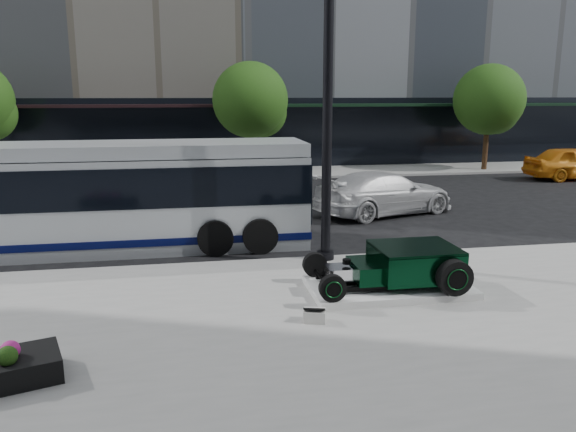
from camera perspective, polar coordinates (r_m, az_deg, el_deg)
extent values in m
plane|color=black|center=(16.33, -2.03, -2.71)|extent=(120.00, 120.00, 0.00)
cube|color=gray|center=(29.99, -5.86, 4.27)|extent=(70.00, 4.00, 0.12)
cube|color=black|center=(32.83, -24.08, 7.37)|extent=(22.00, 0.50, 4.00)
cube|color=black|center=(35.33, 15.52, 8.27)|extent=(24.00, 0.50, 4.00)
cube|color=black|center=(32.17, -24.58, 10.11)|extent=(22.00, 1.60, 0.15)
cube|color=black|center=(34.73, 16.10, 10.82)|extent=(24.00, 1.60, 0.15)
cylinder|color=black|center=(28.93, -3.77, 6.73)|extent=(0.28, 0.28, 2.60)
sphere|color=#143B10|center=(28.79, -3.84, 11.68)|extent=(3.80, 3.80, 3.80)
sphere|color=#143B10|center=(29.18, -2.70, 10.53)|extent=(2.60, 2.60, 2.60)
cylinder|color=black|center=(33.01, 19.43, 6.75)|extent=(0.28, 0.28, 2.60)
sphere|color=#143B10|center=(32.89, 19.75, 11.08)|extent=(3.80, 3.80, 3.80)
sphere|color=#143B10|center=(33.46, 20.32, 10.02)|extent=(2.60, 2.60, 2.60)
cube|color=silver|center=(12.24, 10.22, -7.14)|extent=(3.40, 1.80, 0.15)
cube|color=black|center=(11.79, 11.02, -7.04)|extent=(3.00, 0.08, 0.10)
cube|color=black|center=(12.59, 9.54, -5.73)|extent=(3.00, 0.08, 0.10)
cube|color=black|center=(12.28, 12.73, -4.61)|extent=(1.70, 1.45, 0.62)
cube|color=black|center=(12.19, 12.81, -3.13)|extent=(1.70, 1.45, 0.06)
cube|color=black|center=(11.94, 7.81, -5.51)|extent=(0.55, 1.05, 0.38)
cube|color=silver|center=(11.80, 5.25, -5.91)|extent=(0.55, 0.55, 0.34)
cylinder|color=black|center=(11.76, 5.98, -4.62)|extent=(0.18, 0.18, 0.10)
cylinder|color=black|center=(11.75, 3.58, -6.58)|extent=(0.06, 1.55, 0.06)
cylinder|color=black|center=(11.78, 16.57, -6.02)|extent=(0.72, 0.24, 0.72)
cylinder|color=black|center=(11.67, 16.84, -6.21)|extent=(0.37, 0.02, 0.37)
torus|color=#0A3816|center=(11.66, 16.87, -6.23)|extent=(0.44, 0.02, 0.44)
cylinder|color=black|center=(13.24, 13.30, -3.80)|extent=(0.72, 0.24, 0.72)
cylinder|color=black|center=(13.35, 13.08, -3.66)|extent=(0.37, 0.02, 0.37)
torus|color=#0A3816|center=(13.36, 13.06, -3.64)|extent=(0.44, 0.02, 0.44)
cylinder|color=black|center=(11.00, 4.55, -7.32)|extent=(0.54, 0.16, 0.54)
cylinder|color=black|center=(10.93, 4.67, -7.47)|extent=(0.28, 0.02, 0.28)
torus|color=#0A3816|center=(10.92, 4.68, -7.49)|extent=(0.34, 0.02, 0.34)
cylinder|color=black|center=(12.44, 2.73, -4.96)|extent=(0.54, 0.16, 0.54)
cylinder|color=black|center=(12.52, 2.65, -4.84)|extent=(0.28, 0.02, 0.28)
torus|color=#0A3816|center=(12.53, 2.63, -4.83)|extent=(0.34, 0.02, 0.34)
cube|color=silver|center=(10.51, 2.71, -10.07)|extent=(0.47, 0.40, 0.22)
cube|color=black|center=(10.47, 2.71, -9.44)|extent=(0.46, 0.38, 0.15)
cylinder|color=black|center=(13.75, 4.05, 11.73)|extent=(0.24, 0.24, 7.95)
cylinder|color=black|center=(14.32, 3.81, -3.97)|extent=(0.44, 0.44, 0.20)
sphere|color=#D62594|center=(9.17, -25.71, -12.31)|extent=(0.24, 0.24, 0.24)
sphere|color=#143B10|center=(9.10, -24.11, -12.34)|extent=(0.24, 0.24, 0.24)
cube|color=silver|center=(16.34, -19.70, 1.17)|extent=(12.00, 2.55, 2.55)
cube|color=#070D40|center=(16.52, -19.49, -1.74)|extent=(12.05, 2.60, 0.20)
cube|color=black|center=(16.25, -19.85, 3.16)|extent=(12.05, 2.60, 1.05)
cube|color=silver|center=(16.14, -20.08, 6.31)|extent=(12.00, 2.40, 0.35)
cube|color=black|center=(16.39, 1.49, 2.90)|extent=(0.06, 2.30, 1.70)
cylinder|color=black|center=(15.02, -7.39, -2.24)|extent=(0.96, 0.28, 0.96)
cylinder|color=black|center=(17.55, -7.83, -0.13)|extent=(0.96, 0.28, 0.96)
cylinder|color=black|center=(15.12, -2.85, -2.06)|extent=(0.96, 0.28, 0.96)
cylinder|color=black|center=(17.64, -3.93, 0.01)|extent=(0.96, 0.28, 0.96)
imported|color=silver|center=(20.33, 9.78, 2.33)|extent=(5.69, 3.73, 1.53)
imported|color=orange|center=(31.69, 27.14, 4.82)|extent=(4.96, 2.19, 1.66)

